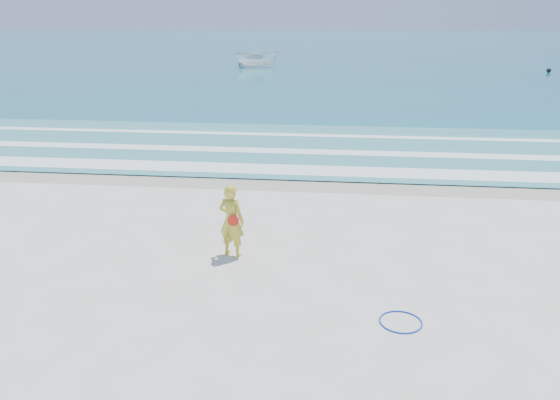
# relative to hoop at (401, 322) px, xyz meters

# --- Properties ---
(ground) EXTENTS (400.00, 400.00, 0.00)m
(ground) POSITION_rel_hoop_xyz_m (-3.39, -0.00, -0.01)
(ground) COLOR silver
(ground) RESTS_ON ground
(wet_sand) EXTENTS (400.00, 2.40, 0.00)m
(wet_sand) POSITION_rel_hoop_xyz_m (-3.39, 9.00, -0.01)
(wet_sand) COLOR #B2A893
(wet_sand) RESTS_ON ground
(ocean) EXTENTS (400.00, 190.00, 0.04)m
(ocean) POSITION_rel_hoop_xyz_m (-3.39, 105.00, 0.01)
(ocean) COLOR #19727F
(ocean) RESTS_ON ground
(shallow) EXTENTS (400.00, 10.00, 0.01)m
(shallow) POSITION_rel_hoop_xyz_m (-3.39, 14.00, 0.03)
(shallow) COLOR #59B7AD
(shallow) RESTS_ON ocean
(foam_near) EXTENTS (400.00, 1.40, 0.01)m
(foam_near) POSITION_rel_hoop_xyz_m (-3.39, 10.30, 0.04)
(foam_near) COLOR white
(foam_near) RESTS_ON shallow
(foam_mid) EXTENTS (400.00, 0.90, 0.01)m
(foam_mid) POSITION_rel_hoop_xyz_m (-3.39, 13.20, 0.04)
(foam_mid) COLOR white
(foam_mid) RESTS_ON shallow
(foam_far) EXTENTS (400.00, 0.60, 0.01)m
(foam_far) POSITION_rel_hoop_xyz_m (-3.39, 16.50, 0.04)
(foam_far) COLOR white
(foam_far) RESTS_ON shallow
(hoop) EXTENTS (0.85, 0.85, 0.03)m
(hoop) POSITION_rel_hoop_xyz_m (0.00, 0.00, 0.00)
(hoop) COLOR #0B2EC8
(hoop) RESTS_ON ground
(boat) EXTENTS (5.13, 3.53, 1.86)m
(boat) POSITION_rel_hoop_xyz_m (-10.55, 51.50, 0.95)
(boat) COLOR white
(boat) RESTS_ON ocean
(buoy) EXTENTS (0.45, 0.45, 0.45)m
(buoy) POSITION_rel_hoop_xyz_m (19.18, 48.86, 0.25)
(buoy) COLOR black
(buoy) RESTS_ON ocean
(woman) EXTENTS (0.75, 0.61, 1.79)m
(woman) POSITION_rel_hoop_xyz_m (-3.76, 2.67, 0.88)
(woman) COLOR gold
(woman) RESTS_ON ground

